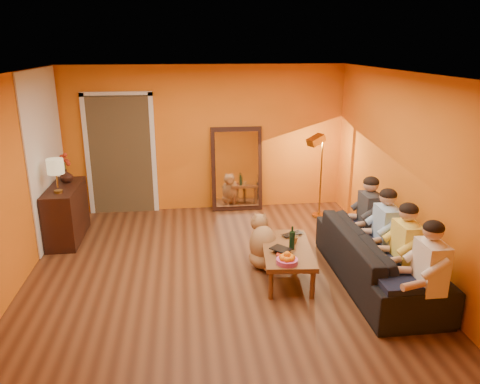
{
  "coord_description": "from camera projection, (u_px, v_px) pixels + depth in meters",
  "views": [
    {
      "loc": [
        -0.39,
        -5.54,
        2.94
      ],
      "look_at": [
        0.35,
        0.5,
        1.0
      ],
      "focal_mm": 35.0,
      "sensor_mm": 36.0,
      "label": 1
    }
  ],
  "objects": [
    {
      "name": "room_shell",
      "position": [
        215.0,
        174.0,
        6.13
      ],
      "size": [
        5.0,
        5.5,
        2.6
      ],
      "color": "brown",
      "rests_on": "ground"
    },
    {
      "name": "white_accent",
      "position": [
        46.0,
        156.0,
        7.15
      ],
      "size": [
        0.02,
        1.9,
        2.58
      ],
      "primitive_type": "cube",
      "color": "white",
      "rests_on": "wall_left"
    },
    {
      "name": "doorway_recess",
      "position": [
        122.0,
        154.0,
        8.36
      ],
      "size": [
        1.06,
        0.3,
        2.1
      ],
      "primitive_type": "cube",
      "color": "#3F2D19",
      "rests_on": "floor"
    },
    {
      "name": "door_jamb_left",
      "position": [
        88.0,
        156.0,
        8.18
      ],
      "size": [
        0.08,
        0.06,
        2.2
      ],
      "primitive_type": "cube",
      "color": "white",
      "rests_on": "wall_back"
    },
    {
      "name": "door_jamb_right",
      "position": [
        154.0,
        155.0,
        8.32
      ],
      "size": [
        0.08,
        0.06,
        2.2
      ],
      "primitive_type": "cube",
      "color": "white",
      "rests_on": "wall_back"
    },
    {
      "name": "door_header",
      "position": [
        116.0,
        94.0,
        7.92
      ],
      "size": [
        1.22,
        0.06,
        0.08
      ],
      "primitive_type": "cube",
      "color": "white",
      "rests_on": "wall_back"
    },
    {
      "name": "mirror_frame",
      "position": [
        237.0,
        169.0,
        8.5
      ],
      "size": [
        0.92,
        0.27,
        1.51
      ],
      "primitive_type": "cube",
      "rotation": [
        -0.14,
        0.0,
        0.0
      ],
      "color": "black",
      "rests_on": "floor"
    },
    {
      "name": "mirror_glass",
      "position": [
        237.0,
        169.0,
        8.46
      ],
      "size": [
        0.78,
        0.21,
        1.35
      ],
      "primitive_type": "cube",
      "rotation": [
        -0.14,
        0.0,
        0.0
      ],
      "color": "white",
      "rests_on": "mirror_frame"
    },
    {
      "name": "sideboard",
      "position": [
        66.0,
        213.0,
        7.26
      ],
      "size": [
        0.44,
        1.18,
        0.85
      ],
      "primitive_type": "cube",
      "color": "black",
      "rests_on": "floor"
    },
    {
      "name": "table_lamp",
      "position": [
        56.0,
        176.0,
        6.77
      ],
      "size": [
        0.24,
        0.24,
        0.51
      ],
      "primitive_type": null,
      "color": "beige",
      "rests_on": "sideboard"
    },
    {
      "name": "sofa",
      "position": [
        377.0,
        257.0,
        5.93
      ],
      "size": [
        2.37,
        0.93,
        0.69
      ],
      "primitive_type": "imported",
      "rotation": [
        0.0,
        0.0,
        1.57
      ],
      "color": "black",
      "rests_on": "floor"
    },
    {
      "name": "coffee_table",
      "position": [
        287.0,
        262.0,
        6.11
      ],
      "size": [
        0.74,
        1.28,
        0.42
      ],
      "primitive_type": null,
      "rotation": [
        0.0,
        0.0,
        -0.1
      ],
      "color": "brown",
      "rests_on": "floor"
    },
    {
      "name": "floor_lamp",
      "position": [
        321.0,
        177.0,
        8.1
      ],
      "size": [
        0.37,
        0.34,
        1.44
      ],
      "primitive_type": null,
      "rotation": [
        0.0,
        0.0,
        0.43
      ],
      "color": "#AB8132",
      "rests_on": "floor"
    },
    {
      "name": "dog",
      "position": [
        263.0,
        241.0,
        6.39
      ],
      "size": [
        0.51,
        0.68,
        0.73
      ],
      "primitive_type": null,
      "rotation": [
        0.0,
        0.0,
        0.19
      ],
      "color": "#946442",
      "rests_on": "floor"
    },
    {
      "name": "person_far_left",
      "position": [
        429.0,
        275.0,
        4.92
      ],
      "size": [
        0.7,
        0.44,
        1.22
      ],
      "primitive_type": null,
      "color": "white",
      "rests_on": "sofa"
    },
    {
      "name": "person_mid_left",
      "position": [
        405.0,
        253.0,
        5.44
      ],
      "size": [
        0.7,
        0.44,
        1.22
      ],
      "primitive_type": null,
      "color": "#F3D951",
      "rests_on": "sofa"
    },
    {
      "name": "person_mid_right",
      "position": [
        386.0,
        235.0,
        5.96
      ],
      "size": [
        0.7,
        0.44,
        1.22
      ],
      "primitive_type": null,
      "color": "#9BC2F0",
      "rests_on": "sofa"
    },
    {
      "name": "person_far_right",
      "position": [
        369.0,
        219.0,
        6.48
      ],
      "size": [
        0.7,
        0.44,
        1.22
      ],
      "primitive_type": null,
      "color": "#303135",
      "rests_on": "sofa"
    },
    {
      "name": "fruit_bowl",
      "position": [
        287.0,
        257.0,
        5.58
      ],
      "size": [
        0.26,
        0.26,
        0.16
      ],
      "primitive_type": null,
      "color": "#C7468E",
      "rests_on": "coffee_table"
    },
    {
      "name": "wine_bottle",
      "position": [
        292.0,
        238.0,
        5.95
      ],
      "size": [
        0.07,
        0.07,
        0.31
      ],
      "primitive_type": "cylinder",
      "color": "black",
      "rests_on": "coffee_table"
    },
    {
      "name": "tumbler",
      "position": [
        294.0,
        240.0,
        6.15
      ],
      "size": [
        0.12,
        0.12,
        0.1
      ],
      "primitive_type": "imported",
      "rotation": [
        0.0,
        0.0,
        0.22
      ],
      "color": "#B27F3F",
      "rests_on": "coffee_table"
    },
    {
      "name": "laptop",
      "position": [
        294.0,
        235.0,
        6.39
      ],
      "size": [
        0.37,
        0.32,
        0.02
      ],
      "primitive_type": "imported",
      "rotation": [
        0.0,
        0.0,
        0.45
      ],
      "color": "black",
      "rests_on": "coffee_table"
    },
    {
      "name": "book_lower",
      "position": [
        276.0,
        254.0,
        5.83
      ],
      "size": [
        0.2,
        0.26,
        0.02
      ],
      "primitive_type": "imported",
      "rotation": [
        0.0,
        0.0,
        0.07
      ],
      "color": "black",
      "rests_on": "coffee_table"
    },
    {
      "name": "book_mid",
      "position": [
        277.0,
        252.0,
        5.83
      ],
      "size": [
        0.22,
        0.26,
        0.02
      ],
      "primitive_type": "imported",
      "rotation": [
        0.0,
        0.0,
        -0.31
      ],
      "color": "#A12712",
      "rests_on": "book_lower"
    },
    {
      "name": "book_upper",
      "position": [
        277.0,
        252.0,
        5.81
      ],
      "size": [
        0.3,
        0.3,
        0.02
      ],
      "primitive_type": "imported",
      "rotation": [
        0.0,
        0.0,
        0.74
      ],
      "color": "black",
      "rests_on": "book_mid"
    },
    {
      "name": "vase",
      "position": [
        66.0,
        176.0,
        7.33
      ],
      "size": [
        0.2,
        0.2,
        0.21
      ],
      "primitive_type": "imported",
      "color": "black",
      "rests_on": "sideboard"
    },
    {
      "name": "flowers",
      "position": [
        64.0,
        160.0,
        7.25
      ],
      "size": [
        0.17,
        0.17,
        0.48
      ],
      "primitive_type": null,
      "color": "#A12712",
      "rests_on": "vase"
    }
  ]
}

